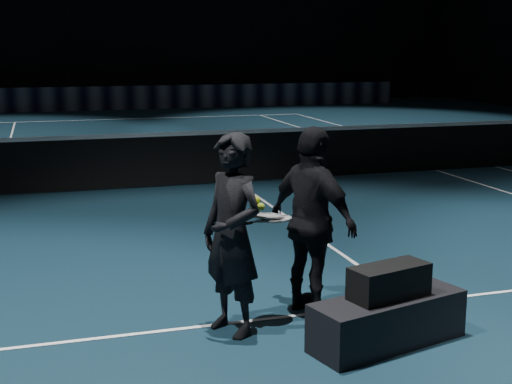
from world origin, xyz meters
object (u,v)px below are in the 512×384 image
(racket_upper, at_px, (269,216))
(racket_lower, at_px, (276,219))
(racket_bag, at_px, (389,281))
(player_a, at_px, (232,235))
(tennis_balls, at_px, (257,205))
(player_b, at_px, (313,222))
(player_bench, at_px, (388,321))

(racket_upper, bearing_deg, racket_lower, -42.66)
(racket_bag, relative_size, player_a, 0.39)
(racket_lower, distance_m, tennis_balls, 0.25)
(player_a, height_order, racket_lower, player_a)
(racket_bag, xyz_separation_m, player_b, (-0.34, 0.86, 0.32))
(racket_lower, relative_size, racket_upper, 1.00)
(player_bench, relative_size, racket_bag, 2.00)
(racket_lower, distance_m, racket_upper, 0.07)
(racket_upper, relative_size, tennis_balls, 5.67)
(player_bench, xyz_separation_m, racket_lower, (-0.72, 0.74, 0.74))
(player_b, bearing_deg, racket_lower, 81.79)
(player_a, xyz_separation_m, player_b, (0.82, 0.24, 0.00))
(player_a, xyz_separation_m, racket_lower, (0.43, 0.13, 0.08))
(racket_upper, xyz_separation_m, tennis_balls, (-0.13, -0.07, 0.13))
(player_bench, height_order, player_b, player_b)
(player_b, bearing_deg, tennis_balls, 81.30)
(racket_bag, bearing_deg, player_bench, 0.00)
(player_b, relative_size, racket_upper, 2.54)
(player_a, relative_size, racket_lower, 2.54)
(racket_bag, relative_size, player_b, 0.39)
(racket_upper, bearing_deg, racket_bag, -64.81)
(player_b, xyz_separation_m, racket_upper, (-0.44, -0.09, 0.10))
(player_a, bearing_deg, player_b, 78.39)
(player_a, xyz_separation_m, racket_upper, (0.37, 0.15, 0.10))
(player_a, xyz_separation_m, tennis_balls, (0.24, 0.08, 0.23))
(player_b, bearing_deg, racket_upper, 76.71)
(player_b, relative_size, racket_lower, 2.54)
(tennis_balls, bearing_deg, racket_bag, -37.32)
(player_a, relative_size, player_b, 1.00)
(player_bench, xyz_separation_m, player_b, (-0.34, 0.86, 0.66))
(racket_lower, xyz_separation_m, tennis_balls, (-0.19, -0.05, 0.15))
(racket_lower, bearing_deg, racket_upper, 141.34)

